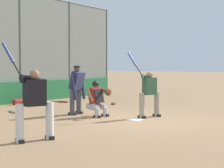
% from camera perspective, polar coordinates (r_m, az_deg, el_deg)
% --- Properties ---
extents(ground_plane, '(160.00, 160.00, 0.00)m').
position_cam_1_polar(ground_plane, '(11.39, 3.52, -5.47)').
color(ground_plane, '#93704C').
extents(home_plate_marker, '(0.43, 0.43, 0.01)m').
position_cam_1_polar(home_plate_marker, '(11.39, 3.52, -5.44)').
color(home_plate_marker, white).
rests_on(home_plate_marker, ground_plane).
extents(bleachers_beyond, '(11.46, 2.50, 1.48)m').
position_cam_1_polar(bleachers_beyond, '(19.97, -15.25, -0.58)').
color(bleachers_beyond, slate).
rests_on(bleachers_beyond, ground_plane).
extents(batter_at_plate, '(0.82, 0.84, 2.06)m').
position_cam_1_polar(batter_at_plate, '(11.88, 5.67, -1.27)').
color(batter_at_plate, gray).
rests_on(batter_at_plate, ground_plane).
extents(catcher_behind_plate, '(0.61, 0.73, 1.16)m').
position_cam_1_polar(catcher_behind_plate, '(12.01, -2.23, -2.15)').
color(catcher_behind_plate, '#B7B7BC').
rests_on(catcher_behind_plate, ground_plane).
extents(umpire_home, '(0.67, 0.45, 1.65)m').
position_cam_1_polar(umpire_home, '(12.59, -5.41, -0.64)').
color(umpire_home, '#4C4C51').
rests_on(umpire_home, ground_plane).
extents(batter_on_deck, '(0.85, 0.90, 2.15)m').
position_cam_1_polar(batter_on_deck, '(8.30, -11.78, -2.74)').
color(batter_on_deck, silver).
rests_on(batter_on_deck, ground_plane).
extents(spare_bat_near_backstop, '(0.24, 0.87, 0.07)m').
position_cam_1_polar(spare_bat_near_backstop, '(16.77, -7.73, -2.69)').
color(spare_bat_near_backstop, black).
rests_on(spare_bat_near_backstop, ground_plane).
extents(spare_bat_by_padding, '(0.42, 0.73, 0.07)m').
position_cam_1_polar(spare_bat_by_padding, '(13.65, -15.11, -4.04)').
color(spare_bat_by_padding, black).
rests_on(spare_bat_by_padding, ground_plane).
extents(fielding_glove_on_dirt, '(0.28, 0.22, 0.10)m').
position_cam_1_polar(fielding_glove_on_dirt, '(15.71, 0.24, -2.98)').
color(fielding_glove_on_dirt, brown).
rests_on(fielding_glove_on_dirt, ground_plane).
extents(equipment_bag_dugout_side, '(1.32, 0.24, 0.24)m').
position_cam_1_polar(equipment_bag_dugout_side, '(16.46, -13.18, -2.54)').
color(equipment_bag_dugout_side, maroon).
rests_on(equipment_bag_dugout_side, ground_plane).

